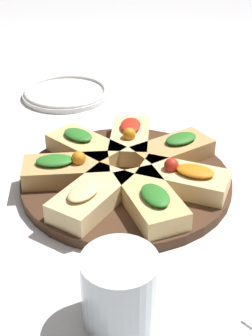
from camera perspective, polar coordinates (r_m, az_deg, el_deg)
The scene contains 11 objects.
ground_plane at distance 0.74m, azimuth 0.00°, elevation -2.04°, with size 3.00×3.00×0.00m, color white.
serving_board at distance 0.73m, azimuth 0.00°, elevation -1.51°, with size 0.33×0.33×0.02m, color #422819.
focaccia_slice_0 at distance 0.77m, azimuth 5.77°, elevation 2.12°, with size 0.15×0.12×0.04m.
focaccia_slice_1 at distance 0.80m, azimuth 0.48°, elevation 3.61°, with size 0.15×0.11×0.05m.
focaccia_slice_2 at distance 0.78m, azimuth -5.05°, elevation 2.54°, with size 0.09×0.14×0.04m.
focaccia_slice_3 at distance 0.72m, azimuth -7.32°, elevation -0.20°, with size 0.12×0.14×0.05m.
focaccia_slice_4 at distance 0.66m, azimuth -4.32°, elevation -3.51°, with size 0.14×0.07×0.04m.
focaccia_slice_5 at distance 0.65m, azimuth 2.99°, elevation -3.91°, with size 0.13×0.14×0.04m.
focaccia_slice_6 at distance 0.70m, azimuth 7.05°, elevation -1.30°, with size 0.08×0.14×0.05m.
plate_right at distance 1.06m, azimuth -7.34°, elevation 9.08°, with size 0.19×0.19×0.02m.
water_glass at distance 0.51m, azimuth -0.75°, elevation -14.66°, with size 0.08×0.08×0.09m, color silver.
Camera 1 is at (-0.54, -0.29, 0.41)m, focal length 50.00 mm.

